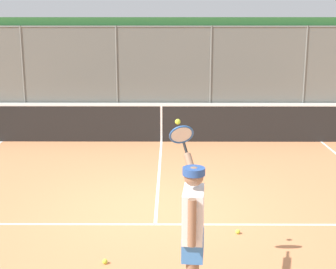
{
  "coord_description": "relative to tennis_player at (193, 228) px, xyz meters",
  "views": [
    {
      "loc": [
        -0.23,
        7.57,
        3.03
      ],
      "look_at": [
        -0.19,
        -0.91,
        1.05
      ],
      "focal_mm": 52.92,
      "sensor_mm": 36.0,
      "label": 1
    }
  ],
  "objects": [
    {
      "name": "ground_plane",
      "position": [
        0.46,
        -2.78,
        -0.91
      ],
      "size": [
        60.0,
        60.0,
        0.0
      ],
      "primitive_type": "plane",
      "color": "#C67A4C"
    },
    {
      "name": "court_line_markings",
      "position": [
        0.46,
        -1.88,
        -0.91
      ],
      "size": [
        8.17,
        9.51,
        0.01
      ],
      "color": "white",
      "rests_on": "ground"
    },
    {
      "name": "fence_backdrop",
      "position": [
        0.46,
        -13.22,
        0.62
      ],
      "size": [
        19.47,
        1.37,
        3.1
      ],
      "color": "slate",
      "rests_on": "ground"
    },
    {
      "name": "tennis_net",
      "position": [
        0.46,
        -7.41,
        -0.42
      ],
      "size": [
        10.5,
        0.09,
        1.07
      ],
      "color": "#2D2D2D",
      "rests_on": "ground"
    },
    {
      "name": "tennis_player",
      "position": [
        0.0,
        0.0,
        0.0
      ],
      "size": [
        0.4,
        1.36,
        1.87
      ],
      "rotation": [
        0.0,
        0.0,
        -1.66
      ],
      "color": "silver",
      "rests_on": "ground"
    },
    {
      "name": "tennis_ball_mid_court",
      "position": [
        -0.75,
        -1.87,
        -0.88
      ],
      "size": [
        0.07,
        0.07,
        0.07
      ],
      "primitive_type": "sphere",
      "color": "#C1D138",
      "rests_on": "ground"
    },
    {
      "name": "tennis_ball_near_baseline",
      "position": [
        1.06,
        -0.96,
        -0.88
      ],
      "size": [
        0.07,
        0.07,
        0.07
      ],
      "primitive_type": "sphere",
      "color": "#C1D138",
      "rests_on": "ground"
    }
  ]
}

